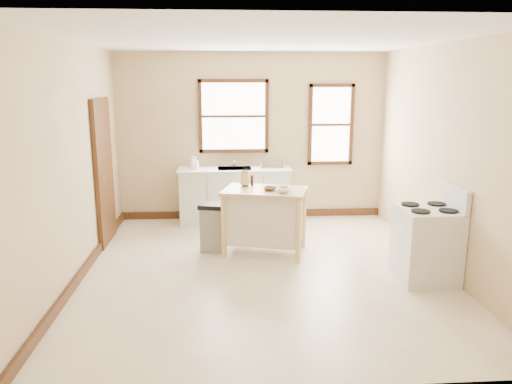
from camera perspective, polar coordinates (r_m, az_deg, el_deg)
floor at (r=6.40m, az=0.83°, el=-8.87°), size 5.00×5.00×0.00m
ceiling at (r=5.96m, az=0.92°, el=17.02°), size 5.00×5.00×0.00m
wall_back at (r=8.49m, az=-0.52°, el=6.31°), size 4.50×0.04×2.80m
wall_left at (r=6.25m, az=-20.17°, el=3.16°), size 0.04×5.00×2.80m
wall_right at (r=6.60m, az=20.79°, el=3.58°), size 0.04×5.00×2.80m
window_main at (r=8.43m, az=-2.57°, el=8.64°), size 1.17×0.06×1.22m
window_side at (r=8.64m, az=8.55°, el=7.61°), size 0.77×0.06×1.37m
door_left at (r=7.54m, az=-16.98°, el=2.22°), size 0.06×0.90×2.10m
baseboard_back at (r=8.72m, az=-0.49°, el=-2.50°), size 4.50×0.04×0.12m
baseboard_left at (r=6.59m, az=-19.02°, el=-8.39°), size 0.04×5.00×0.12m
sink_counter at (r=8.34m, az=-2.44°, el=-0.37°), size 1.86×0.62×0.92m
faucet at (r=8.41m, az=-2.51°, el=3.69°), size 0.03×0.03×0.22m
soap_bottle_a at (r=8.18m, az=-7.26°, el=3.35°), size 0.10×0.10×0.22m
soap_bottle_b at (r=8.22m, az=-6.95°, el=3.32°), size 0.12×0.12×0.20m
dish_rack at (r=8.31m, az=1.81°, el=3.16°), size 0.48×0.43×0.10m
kitchen_island at (r=6.86m, az=1.01°, el=-3.37°), size 1.25×0.97×0.90m
knife_block at (r=6.95m, az=-1.25°, el=1.51°), size 0.12×0.12×0.20m
pepper_grinder at (r=6.98m, az=-0.46°, el=1.36°), size 0.06×0.06×0.15m
bowl_a at (r=6.68m, az=1.59°, el=0.38°), size 0.25×0.25×0.04m
bowl_b at (r=6.71m, az=3.20°, el=0.38°), size 0.17×0.17×0.04m
bowl_c at (r=6.55m, az=3.16°, el=0.14°), size 0.21×0.21×0.05m
trash_bin at (r=6.98m, az=-4.94°, el=-4.07°), size 0.41×0.37×0.69m
gas_stove at (r=6.28m, az=18.94°, el=-4.46°), size 0.71×0.72×1.15m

